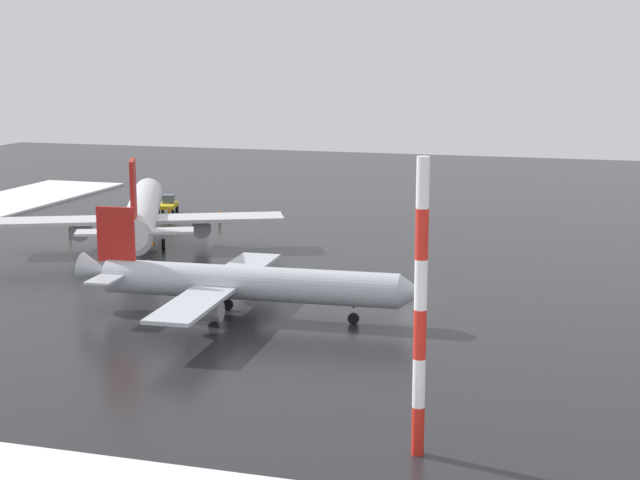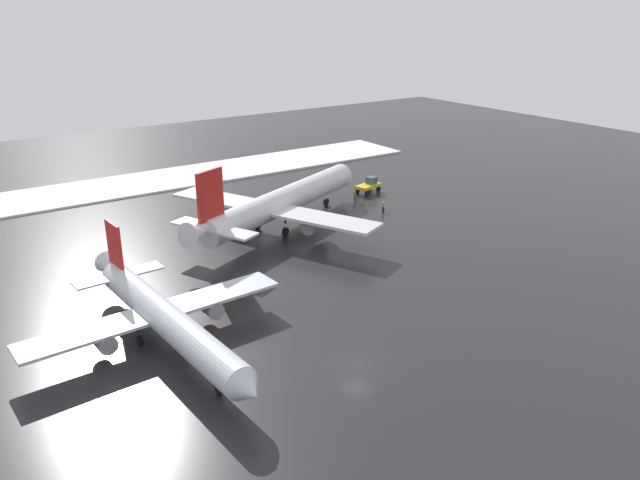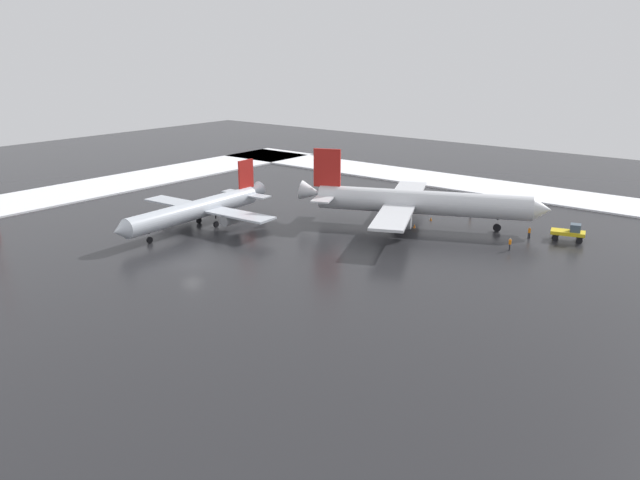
% 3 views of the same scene
% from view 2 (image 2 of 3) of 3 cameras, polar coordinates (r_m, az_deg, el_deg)
% --- Properties ---
extents(ground_plane, '(240.00, 240.00, 0.00)m').
position_cam_2_polar(ground_plane, '(55.48, 3.38, -11.18)').
color(ground_plane, '#232326').
extents(snow_bank_left, '(14.00, 116.00, 0.32)m').
position_cam_2_polar(snow_bank_left, '(111.82, -18.15, 4.62)').
color(snow_bank_left, white).
rests_on(snow_bank_left, ground_plane).
extents(airplane_foreground_jet, '(30.77, 36.27, 11.38)m').
position_cam_2_polar(airplane_foreground_jet, '(86.11, -3.65, 3.47)').
color(airplane_foreground_jet, silver).
rests_on(airplane_foreground_jet, ground_plane).
extents(airplane_parked_starboard, '(30.05, 24.92, 8.92)m').
position_cam_2_polar(airplane_parked_starboard, '(58.14, -14.03, -6.89)').
color(airplane_parked_starboard, silver).
rests_on(airplane_parked_starboard, ground_plane).
extents(pushback_tug, '(3.32, 5.01, 2.50)m').
position_cam_2_polar(pushback_tug, '(103.87, 4.50, 5.05)').
color(pushback_tug, gold).
rests_on(pushback_tug, ground_plane).
extents(ground_crew_near_tug, '(0.36, 0.36, 1.71)m').
position_cam_2_polar(ground_crew_near_tug, '(98.31, -5.24, 3.93)').
color(ground_crew_near_tug, black).
rests_on(ground_crew_near_tug, ground_plane).
extents(ground_crew_by_nose_gear, '(0.36, 0.36, 1.71)m').
position_cam_2_polar(ground_crew_by_nose_gear, '(99.13, 3.19, 4.13)').
color(ground_crew_by_nose_gear, black).
rests_on(ground_crew_by_nose_gear, ground_plane).
extents(ground_crew_beside_wing, '(0.36, 0.36, 1.71)m').
position_cam_2_polar(ground_crew_beside_wing, '(93.89, 5.81, 3.09)').
color(ground_crew_beside_wing, black).
rests_on(ground_crew_beside_wing, ground_plane).
extents(traffic_cone_near_nose, '(0.36, 0.36, 0.55)m').
position_cam_2_polar(traffic_cone_near_nose, '(86.58, -2.96, 1.14)').
color(traffic_cone_near_nose, orange).
rests_on(traffic_cone_near_nose, ground_plane).
extents(traffic_cone_mid_line, '(0.36, 0.36, 0.55)m').
position_cam_2_polar(traffic_cone_mid_line, '(90.90, -4.78, 2.07)').
color(traffic_cone_mid_line, orange).
rests_on(traffic_cone_mid_line, ground_plane).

